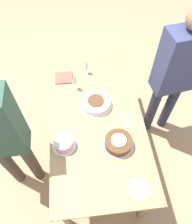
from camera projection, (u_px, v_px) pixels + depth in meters
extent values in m
plane|color=tan|center=(96.00, 148.00, 2.72)|extent=(12.00, 12.00, 0.00)
cube|color=tan|center=(96.00, 116.00, 2.12)|extent=(1.77, 0.89, 0.03)
cylinder|color=#8E724D|center=(146.00, 208.00, 2.00)|extent=(0.07, 0.07, 0.71)
cylinder|color=#8E724D|center=(117.00, 78.00, 2.90)|extent=(0.07, 0.07, 0.71)
cylinder|color=#8E724D|center=(65.00, 218.00, 1.95)|extent=(0.07, 0.07, 0.71)
cylinder|color=#8E724D|center=(61.00, 83.00, 2.86)|extent=(0.07, 0.07, 0.71)
cylinder|color=white|center=(96.00, 105.00, 2.17)|extent=(0.33, 0.33, 0.01)
cylinder|color=white|center=(96.00, 103.00, 2.15)|extent=(0.29, 0.29, 0.06)
cylinder|color=brown|center=(96.00, 101.00, 2.12)|extent=(0.16, 0.16, 0.01)
cylinder|color=white|center=(118.00, 145.00, 1.93)|extent=(0.28, 0.28, 0.01)
cylinder|color=brown|center=(118.00, 143.00, 1.89)|extent=(0.24, 0.24, 0.08)
cylinder|color=white|center=(119.00, 140.00, 1.86)|extent=(0.13, 0.13, 0.01)
cylinder|color=white|center=(64.00, 145.00, 1.92)|extent=(0.21, 0.21, 0.01)
cylinder|color=#E5B2C6|center=(64.00, 143.00, 1.88)|extent=(0.17, 0.17, 0.09)
cylinder|color=silver|center=(76.00, 88.00, 2.30)|extent=(0.06, 0.06, 0.00)
cylinder|color=silver|center=(75.00, 85.00, 2.26)|extent=(0.01, 0.01, 0.09)
cone|color=silver|center=(74.00, 78.00, 2.17)|extent=(0.05, 0.05, 0.13)
cylinder|color=silver|center=(87.00, 73.00, 2.42)|extent=(0.06, 0.06, 0.00)
cylinder|color=silver|center=(86.00, 70.00, 2.39)|extent=(0.01, 0.01, 0.08)
cone|color=silver|center=(86.00, 64.00, 2.32)|extent=(0.05, 0.05, 0.09)
cylinder|color=beige|center=(140.00, 189.00, 1.71)|extent=(0.17, 0.17, 0.01)
cube|color=silver|center=(124.00, 121.00, 2.07)|extent=(0.16, 0.09, 0.00)
cube|color=silver|center=(125.00, 119.00, 2.07)|extent=(0.16, 0.07, 0.00)
cube|color=silver|center=(128.00, 120.00, 2.06)|extent=(0.17, 0.06, 0.00)
cube|color=#B75B4C|center=(64.00, 78.00, 2.37)|extent=(0.17, 0.19, 0.02)
cylinder|color=#2D334C|center=(169.00, 106.00, 2.60)|extent=(0.11, 0.11, 0.79)
cylinder|color=#2D334C|center=(152.00, 110.00, 2.56)|extent=(0.11, 0.11, 0.79)
cube|color=#38426B|center=(180.00, 62.00, 1.98)|extent=(0.28, 0.43, 0.66)
cylinder|color=#4C4238|center=(9.00, 164.00, 2.18)|extent=(0.11, 0.11, 0.80)
cylinder|color=#4C4238|center=(32.00, 161.00, 2.20)|extent=(0.11, 0.11, 0.80)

